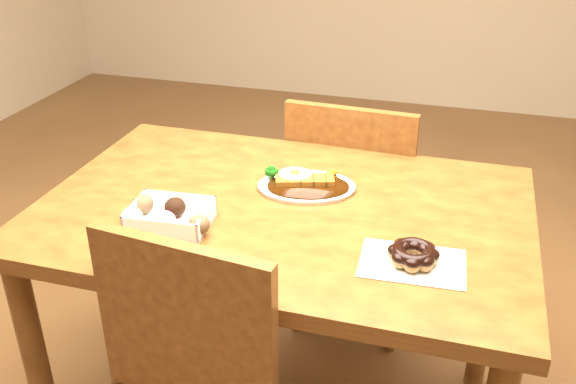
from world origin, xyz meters
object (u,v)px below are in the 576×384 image
(table, at_px, (283,239))
(katsu_curry_plate, at_px, (305,184))
(donut_box, at_px, (168,215))
(pon_de_ring, at_px, (413,255))
(chair_far, at_px, (355,207))

(table, bearing_deg, katsu_curry_plate, 75.26)
(donut_box, height_order, pon_de_ring, donut_box)
(katsu_curry_plate, bearing_deg, table, -104.74)
(donut_box, xyz_separation_m, pon_de_ring, (0.57, -0.00, -0.00))
(table, height_order, chair_far, chair_far)
(katsu_curry_plate, relative_size, pon_de_ring, 1.24)
(table, relative_size, pon_de_ring, 5.26)
(chair_far, distance_m, katsu_curry_plate, 0.52)
(table, relative_size, donut_box, 5.53)
(donut_box, bearing_deg, pon_de_ring, -0.33)
(donut_box, distance_m, pon_de_ring, 0.57)
(pon_de_ring, bearing_deg, table, 153.23)
(katsu_curry_plate, xyz_separation_m, donut_box, (-0.26, -0.27, 0.01))
(chair_far, xyz_separation_m, donut_box, (-0.32, -0.70, 0.30))
(katsu_curry_plate, relative_size, donut_box, 1.30)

